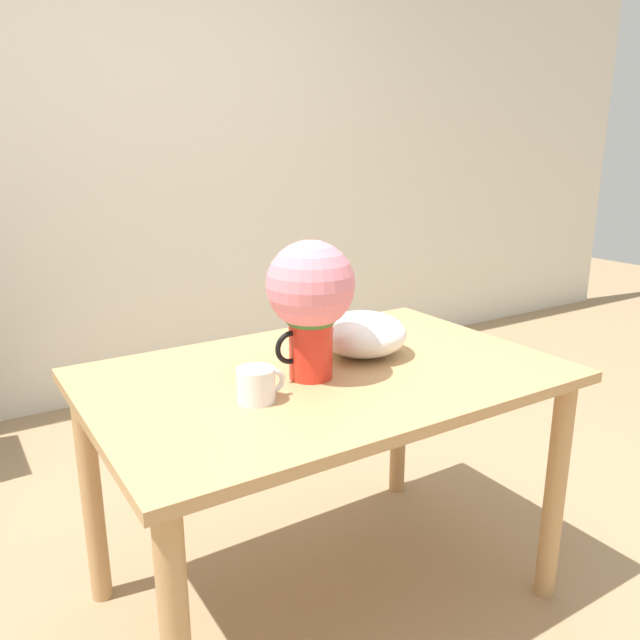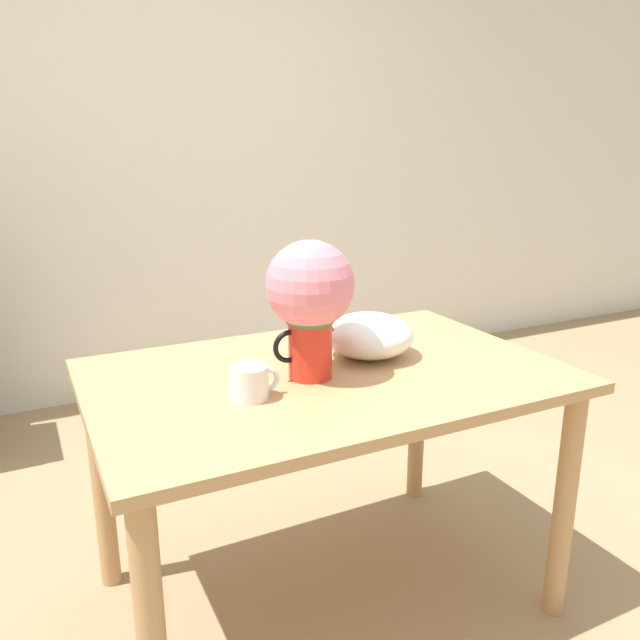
{
  "view_description": "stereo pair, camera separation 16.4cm",
  "coord_description": "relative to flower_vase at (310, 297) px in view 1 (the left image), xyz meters",
  "views": [
    {
      "loc": [
        -0.88,
        -1.32,
        1.33
      ],
      "look_at": [
        -0.03,
        0.01,
        0.88
      ],
      "focal_mm": 35.0,
      "sensor_mm": 36.0,
      "label": 1
    },
    {
      "loc": [
        -0.73,
        -1.4,
        1.33
      ],
      "look_at": [
        -0.03,
        0.01,
        0.88
      ],
      "focal_mm": 35.0,
      "sensor_mm": 36.0,
      "label": 2
    }
  ],
  "objects": [
    {
      "name": "ground_plane",
      "position": [
        0.06,
        -0.01,
        -0.95
      ],
      "size": [
        12.0,
        12.0,
        0.0
      ],
      "primitive_type": "plane",
      "color": "#9E7F5B"
    },
    {
      "name": "flower_vase",
      "position": [
        0.0,
        0.0,
        0.0
      ],
      "size": [
        0.23,
        0.23,
        0.37
      ],
      "color": "red",
      "rests_on": "table"
    },
    {
      "name": "table",
      "position": [
        0.06,
        0.02,
        -0.32
      ],
      "size": [
        1.27,
        0.83,
        0.73
      ],
      "color": "tan",
      "rests_on": "ground_plane"
    },
    {
      "name": "white_bowl",
      "position": [
        0.23,
        0.08,
        -0.16
      ],
      "size": [
        0.26,
        0.26,
        0.13
      ],
      "color": "white",
      "rests_on": "table"
    },
    {
      "name": "wall_back",
      "position": [
        0.06,
        1.96,
        0.35
      ],
      "size": [
        8.0,
        0.05,
        2.6
      ],
      "color": "silver",
      "rests_on": "ground_plane"
    },
    {
      "name": "coffee_mug",
      "position": [
        -0.19,
        -0.07,
        -0.18
      ],
      "size": [
        0.13,
        0.09,
        0.08
      ],
      "color": "white",
      "rests_on": "table"
    }
  ]
}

